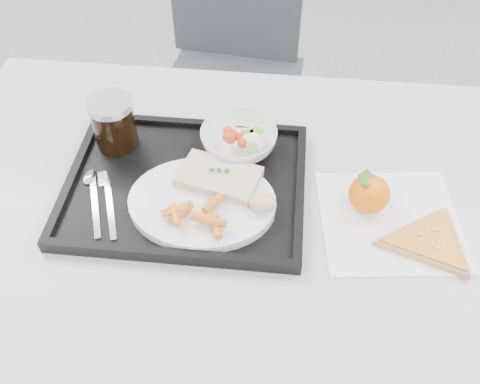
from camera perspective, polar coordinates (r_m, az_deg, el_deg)
name	(u,v)px	position (r m, az deg, el deg)	size (l,w,h in m)	color
table	(231,220)	(1.06, -0.94, -2.97)	(1.20, 0.80, 0.75)	#AEAEB0
chair	(232,55)	(1.75, -0.83, 14.45)	(0.46, 0.46, 0.93)	#34353C
tray	(186,186)	(1.03, -5.79, 0.68)	(0.45, 0.35, 0.03)	black
dinner_plate	(202,203)	(0.98, -4.06, -1.13)	(0.27, 0.27, 0.02)	white
fish_fillet	(219,177)	(0.99, -2.24, 1.63)	(0.16, 0.12, 0.03)	beige
bread_roll	(262,202)	(0.94, 2.38, -1.08)	(0.06, 0.05, 0.03)	#DBAB7E
salad_bowl	(239,140)	(1.07, -0.13, 5.56)	(0.15, 0.15, 0.05)	white
cola_glass	(114,122)	(1.09, -13.33, 7.25)	(0.09, 0.09, 0.11)	black
cutlery	(98,195)	(1.03, -14.87, -0.26)	(0.11, 0.17, 0.01)	silver
napkin	(390,221)	(1.01, 15.71, -2.97)	(0.28, 0.27, 0.00)	white
tangerine	(369,194)	(1.00, 13.62, -0.16)	(0.10, 0.10, 0.07)	#FF8F00
pizza_slice	(429,242)	(0.99, 19.54, -5.01)	(0.22, 0.22, 0.02)	tan
carrot_pile	(196,214)	(0.93, -4.66, -2.37)	(0.12, 0.09, 0.02)	orange
salad_contents	(244,139)	(1.05, 0.41, 5.66)	(0.08, 0.08, 0.03)	red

